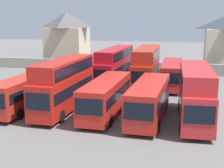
% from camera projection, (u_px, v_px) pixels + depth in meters
% --- Properties ---
extents(ground, '(140.00, 140.00, 0.00)m').
position_uv_depth(ground, '(136.00, 79.00, 47.83)').
color(ground, '#605E5B').
extents(depot_boundary_wall, '(56.00, 0.50, 1.80)m').
position_uv_depth(depot_boundary_wall, '(141.00, 67.00, 52.90)').
color(depot_boundary_wall, gray).
rests_on(depot_boundary_wall, ground).
extents(bus_1, '(2.74, 10.39, 3.28)m').
position_uv_depth(bus_1, '(25.00, 91.00, 32.19)').
color(bus_1, red).
rests_on(bus_1, ground).
extents(bus_2, '(2.76, 10.85, 5.05)m').
position_uv_depth(bus_2, '(64.00, 82.00, 31.45)').
color(bus_2, '#B51C14').
rests_on(bus_2, ground).
extents(bus_3, '(2.78, 10.49, 3.31)m').
position_uv_depth(bus_3, '(106.00, 95.00, 30.41)').
color(bus_3, red).
rests_on(bus_3, ground).
extents(bus_4, '(2.90, 10.58, 3.34)m').
position_uv_depth(bus_4, '(149.00, 98.00, 29.12)').
color(bus_4, red).
rests_on(bus_4, ground).
extents(bus_5, '(3.07, 10.51, 4.84)m').
position_uv_depth(bus_5, '(195.00, 92.00, 28.21)').
color(bus_5, red).
rests_on(bus_5, ground).
extents(bus_6, '(2.60, 12.07, 3.37)m').
position_uv_depth(bus_6, '(95.00, 69.00, 44.65)').
color(bus_6, red).
rests_on(bus_6, ground).
extents(bus_7, '(3.01, 11.77, 4.87)m').
position_uv_depth(bus_7, '(115.00, 64.00, 43.98)').
color(bus_7, red).
rests_on(bus_7, ground).
extents(bus_8, '(2.81, 11.34, 5.05)m').
position_uv_depth(bus_8, '(146.00, 65.00, 42.83)').
color(bus_8, '#B52718').
rests_on(bus_8, ground).
extents(bus_9, '(2.68, 10.33, 3.27)m').
position_uv_depth(bus_9, '(172.00, 73.00, 42.12)').
color(bus_9, '#B42022').
rests_on(bus_9, ground).
extents(house_terrace_left, '(7.41, 7.09, 9.87)m').
position_uv_depth(house_terrace_left, '(67.00, 38.00, 62.24)').
color(house_terrace_left, '#C6B293').
rests_on(house_terrace_left, ground).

